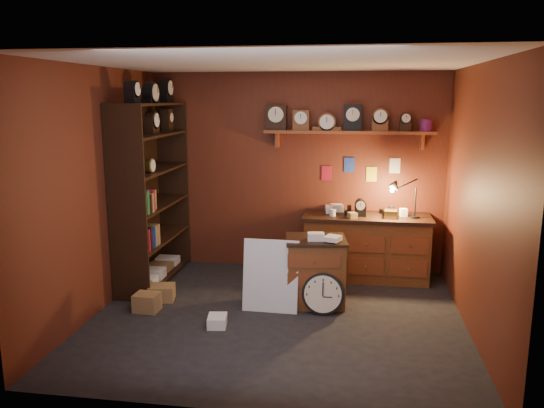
{
  "coord_description": "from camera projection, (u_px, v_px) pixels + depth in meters",
  "views": [
    {
      "loc": [
        0.77,
        -5.38,
        2.37
      ],
      "look_at": [
        -0.11,
        0.35,
        1.19
      ],
      "focal_mm": 35.0,
      "sensor_mm": 36.0,
      "label": 1
    }
  ],
  "objects": [
    {
      "name": "shelving_unit",
      "position": [
        150.0,
        186.0,
        6.76
      ],
      "size": [
        0.47,
        1.6,
        2.58
      ],
      "color": "black",
      "rests_on": "ground"
    },
    {
      "name": "big_round_clock",
      "position": [
        323.0,
        294.0,
        5.86
      ],
      "size": [
        0.47,
        0.16,
        0.47
      ],
      "color": "black",
      "rests_on": "ground"
    },
    {
      "name": "mini_fridge",
      "position": [
        316.0,
        260.0,
        7.05
      ],
      "size": [
        0.48,
        0.5,
        0.46
      ],
      "rotation": [
        0.0,
        0.0,
        -0.08
      ],
      "color": "silver",
      "rests_on": "ground"
    },
    {
      "name": "floor_box_b",
      "position": [
        217.0,
        321.0,
        5.56
      ],
      "size": [
        0.23,
        0.26,
        0.12
      ],
      "primitive_type": "cube",
      "rotation": [
        0.0,
        0.0,
        0.15
      ],
      "color": "white",
      "rests_on": "ground"
    },
    {
      "name": "room_shell",
      "position": [
        283.0,
        160.0,
        5.55
      ],
      "size": [
        4.02,
        3.62,
        2.71
      ],
      "color": "#5E2616",
      "rests_on": "ground"
    },
    {
      "name": "floor_box_c",
      "position": [
        147.0,
        302.0,
        5.96
      ],
      "size": [
        0.28,
        0.24,
        0.2
      ],
      "primitive_type": "cube",
      "rotation": [
        0.0,
        0.0,
        -0.05
      ],
      "color": "olive",
      "rests_on": "ground"
    },
    {
      "name": "floor",
      "position": [
        277.0,
        317.0,
        5.8
      ],
      "size": [
        4.0,
        4.0,
        0.0
      ],
      "primitive_type": "plane",
      "color": "black",
      "rests_on": "ground"
    },
    {
      "name": "floor_box_a",
      "position": [
        162.0,
        293.0,
        6.28
      ],
      "size": [
        0.33,
        0.3,
        0.18
      ],
      "primitive_type": "cube",
      "rotation": [
        0.0,
        0.0,
        0.19
      ],
      "color": "olive",
      "rests_on": "ground"
    },
    {
      "name": "workbench",
      "position": [
        366.0,
        243.0,
        6.99
      ],
      "size": [
        1.66,
        0.66,
        1.36
      ],
      "color": "brown",
      "rests_on": "ground"
    },
    {
      "name": "white_panel",
      "position": [
        271.0,
        310.0,
        6.01
      ],
      "size": [
        0.63,
        0.19,
        0.82
      ],
      "primitive_type": "cube",
      "rotation": [
        -0.17,
        0.0,
        -0.03
      ],
      "color": "silver",
      "rests_on": "ground"
    },
    {
      "name": "low_cabinet",
      "position": [
        315.0,
        268.0,
        6.12
      ],
      "size": [
        0.76,
        0.67,
        0.87
      ],
      "rotation": [
        0.0,
        0.0,
        0.14
      ],
      "color": "brown",
      "rests_on": "ground"
    }
  ]
}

